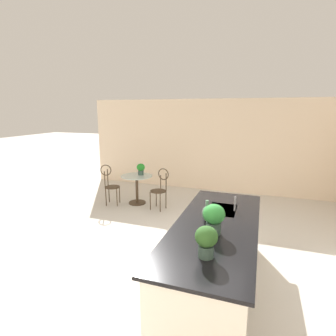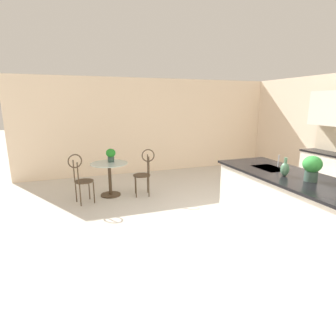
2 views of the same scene
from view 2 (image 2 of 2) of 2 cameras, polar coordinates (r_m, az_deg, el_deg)
name	(u,v)px [view 2 (image 2 of 2)]	position (r m, az deg, el deg)	size (l,w,h in m)	color
ground_plane	(232,230)	(4.61, 13.41, -12.73)	(40.00, 40.00, 0.00)	beige
wall_left_window	(155,126)	(8.07, -2.75, 8.85)	(0.12, 7.80, 2.70)	beige
kitchen_island	(290,204)	(4.73, 24.48, -6.86)	(2.80, 1.06, 0.92)	white
bistro_table	(110,176)	(6.08, -12.22, -1.69)	(0.80, 0.80, 0.74)	#3D2D1E
chair_near_window	(81,176)	(5.72, -17.95, -1.70)	(0.47, 0.52, 1.04)	#3D2D1E
chair_by_island	(144,170)	(5.96, -5.05, -0.47)	(0.44, 0.51, 1.04)	#3D2D1E
sink_faucet	(279,161)	(5.08, 22.33, 1.37)	(0.02, 0.02, 0.22)	#B2B5BA
potted_plant_on_table	(111,154)	(6.10, -12.01, 2.84)	(0.21, 0.21, 0.30)	#385147
potted_plant_counter_near	(312,167)	(4.36, 28.18, 0.24)	(0.26, 0.26, 0.37)	#385147
vase_on_counter	(285,169)	(4.51, 23.48, -0.19)	(0.13, 0.13, 0.29)	#4C7A5B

